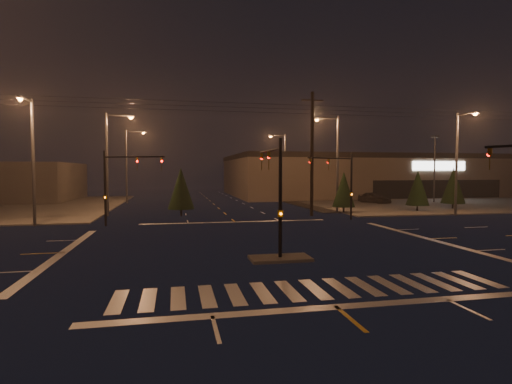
% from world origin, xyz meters
% --- Properties ---
extents(ground, '(140.00, 140.00, 0.00)m').
position_xyz_m(ground, '(0.00, 0.00, 0.00)').
color(ground, black).
rests_on(ground, ground).
extents(sidewalk_ne, '(36.00, 36.00, 0.12)m').
position_xyz_m(sidewalk_ne, '(30.00, 30.00, 0.06)').
color(sidewalk_ne, '#494741').
rests_on(sidewalk_ne, ground).
extents(median_island, '(3.00, 1.60, 0.15)m').
position_xyz_m(median_island, '(0.00, -4.00, 0.07)').
color(median_island, '#494741').
rests_on(median_island, ground).
extents(crosswalk, '(15.00, 2.60, 0.01)m').
position_xyz_m(crosswalk, '(0.00, -9.00, 0.01)').
color(crosswalk, beige).
rests_on(crosswalk, ground).
extents(stop_bar_near, '(16.00, 0.50, 0.01)m').
position_xyz_m(stop_bar_near, '(0.00, -11.00, 0.01)').
color(stop_bar_near, beige).
rests_on(stop_bar_near, ground).
extents(stop_bar_far, '(16.00, 0.50, 0.01)m').
position_xyz_m(stop_bar_far, '(0.00, 11.00, 0.01)').
color(stop_bar_far, beige).
rests_on(stop_bar_far, ground).
extents(parking_lot, '(50.00, 24.00, 0.08)m').
position_xyz_m(parking_lot, '(35.00, 28.00, 0.04)').
color(parking_lot, black).
rests_on(parking_lot, ground).
extents(retail_building, '(60.20, 28.30, 7.20)m').
position_xyz_m(retail_building, '(35.00, 45.99, 3.84)').
color(retail_building, brown).
rests_on(retail_building, ground).
extents(signal_mast_median, '(0.25, 4.59, 6.00)m').
position_xyz_m(signal_mast_median, '(0.00, -3.07, 3.75)').
color(signal_mast_median, black).
rests_on(signal_mast_median, ground).
extents(signal_mast_ne, '(4.84, 1.86, 6.00)m').
position_xyz_m(signal_mast_ne, '(9.50, 10.14, 3.79)').
color(signal_mast_ne, black).
rests_on(signal_mast_ne, ground).
extents(signal_mast_nw, '(4.84, 1.86, 6.00)m').
position_xyz_m(signal_mast_nw, '(-9.50, 10.14, 3.79)').
color(signal_mast_nw, black).
rests_on(signal_mast_nw, ground).
extents(streetlight_1, '(2.77, 0.32, 10.00)m').
position_xyz_m(streetlight_1, '(-11.18, 18.00, 5.80)').
color(streetlight_1, '#38383A').
rests_on(streetlight_1, ground).
extents(streetlight_2, '(2.77, 0.32, 10.00)m').
position_xyz_m(streetlight_2, '(-11.18, 34.00, 5.80)').
color(streetlight_2, '#38383A').
rests_on(streetlight_2, ground).
extents(streetlight_3, '(2.77, 0.32, 10.00)m').
position_xyz_m(streetlight_3, '(11.18, 16.00, 5.80)').
color(streetlight_3, '#38383A').
rests_on(streetlight_3, ground).
extents(streetlight_4, '(2.77, 0.32, 10.00)m').
position_xyz_m(streetlight_4, '(11.18, 36.00, 5.80)').
color(streetlight_4, '#38383A').
rests_on(streetlight_4, ground).
extents(streetlight_5, '(0.32, 2.77, 10.00)m').
position_xyz_m(streetlight_5, '(-16.00, 11.18, 5.80)').
color(streetlight_5, '#38383A').
rests_on(streetlight_5, ground).
extents(streetlight_6, '(0.32, 2.77, 10.00)m').
position_xyz_m(streetlight_6, '(22.00, 11.18, 5.80)').
color(streetlight_6, '#38383A').
rests_on(streetlight_6, ground).
extents(utility_pole_1, '(2.20, 0.32, 12.00)m').
position_xyz_m(utility_pole_1, '(8.00, 14.00, 6.13)').
color(utility_pole_1, black).
rests_on(utility_pole_1, ground).
extents(conifer_0, '(2.32, 2.32, 4.32)m').
position_xyz_m(conifer_0, '(12.09, 15.70, 2.51)').
color(conifer_0, black).
rests_on(conifer_0, ground).
extents(conifer_1, '(2.42, 2.42, 4.48)m').
position_xyz_m(conifer_1, '(20.62, 15.70, 2.59)').
color(conifer_1, black).
rests_on(conifer_1, ground).
extents(conifer_2, '(2.64, 2.64, 4.82)m').
position_xyz_m(conifer_2, '(26.19, 17.28, 2.76)').
color(conifer_2, black).
rests_on(conifer_2, ground).
extents(conifer_3, '(2.58, 2.58, 4.72)m').
position_xyz_m(conifer_3, '(-4.48, 16.52, 2.71)').
color(conifer_3, black).
rests_on(conifer_3, ground).
extents(car_parked, '(3.44, 5.04, 1.59)m').
position_xyz_m(car_parked, '(21.28, 26.42, 0.80)').
color(car_parked, black).
rests_on(car_parked, ground).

